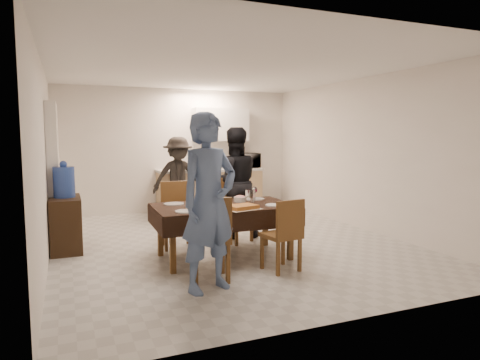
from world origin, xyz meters
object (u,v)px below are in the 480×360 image
object	(u,v)px
person_near	(209,202)
person_far	(234,183)
dining_table	(224,208)
water_pitcher	(250,197)
microwave	(245,160)
water_jug	(64,182)
person_kitchen	(179,177)
wine_bottle	(219,194)
savoury_tart	(242,207)
console	(66,224)

from	to	relation	value
person_near	person_far	xyz separation A→B (m)	(1.10, 2.10, -0.06)
dining_table	water_pitcher	world-z (taller)	water_pitcher
dining_table	microwave	distance (m)	3.88
water_jug	microwave	distance (m)	4.32
water_pitcher	person_kitchen	distance (m)	3.04
dining_table	water_pitcher	xyz separation A→B (m)	(0.35, -0.05, 0.13)
water_jug	water_pitcher	world-z (taller)	water_jug
wine_bottle	person_kitchen	world-z (taller)	person_kitchen
microwave	person_far	world-z (taller)	person_far
water_pitcher	person_far	distance (m)	1.12
water_jug	person_far	xyz separation A→B (m)	(2.49, -0.15, -0.10)
dining_table	savoury_tart	size ratio (longest dim) A/B	4.37
console	microwave	xyz separation A→B (m)	(3.70, 2.24, 0.69)
savoury_tart	person_far	distance (m)	1.51
person_near	console	bearing A→B (deg)	102.83
savoury_tart	microwave	distance (m)	4.17
console	wine_bottle	world-z (taller)	wine_bottle
wine_bottle	savoury_tart	world-z (taller)	wine_bottle
microwave	person_kitchen	xyz separation A→B (m)	(-1.62, -0.45, -0.27)
dining_table	microwave	xyz separation A→B (m)	(1.76, 3.43, 0.39)
dining_table	water_jug	size ratio (longest dim) A/B	4.27
water_pitcher	microwave	bearing A→B (deg)	67.99
person_near	person_kitchen	world-z (taller)	person_near
console	person_far	distance (m)	2.55
microwave	wine_bottle	bearing A→B (deg)	61.88
dining_table	person_kitchen	distance (m)	2.99
wine_bottle	savoury_tart	xyz separation A→B (m)	(0.15, -0.43, -0.12)
console	water_pitcher	xyz separation A→B (m)	(2.29, -1.25, 0.43)
wine_bottle	person_far	bearing A→B (deg)	59.04
wine_bottle	microwave	distance (m)	3.84
person_kitchen	wine_bottle	bearing A→B (deg)	-93.65
dining_table	wine_bottle	distance (m)	0.19
dining_table	savoury_tart	world-z (taller)	savoury_tart
microwave	person_near	distance (m)	5.04
person_kitchen	water_pitcher	bearing A→B (deg)	-85.98
water_pitcher	person_near	size ratio (longest dim) A/B	0.10
water_pitcher	console	bearing A→B (deg)	151.48
water_pitcher	person_near	xyz separation A→B (m)	(-0.90, -1.00, 0.13)
person_kitchen	person_near	bearing A→B (deg)	-99.67
wine_bottle	water_pitcher	xyz separation A→B (m)	(0.40, -0.10, -0.05)
dining_table	savoury_tart	distance (m)	0.40
water_pitcher	person_kitchen	xyz separation A→B (m)	(-0.21, 3.03, -0.01)
water_jug	person_kitchen	size ratio (longest dim) A/B	0.27
microwave	water_pitcher	bearing A→B (deg)	67.99
water_jug	person_near	bearing A→B (deg)	-58.19
wine_bottle	water_pitcher	world-z (taller)	wine_bottle
savoury_tart	person_far	bearing A→B (deg)	72.53
console	savoury_tart	bearing A→B (deg)	-37.65
console	person_far	xyz separation A→B (m)	(2.49, -0.15, 0.49)
dining_table	console	xyz separation A→B (m)	(-1.94, 1.20, -0.30)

